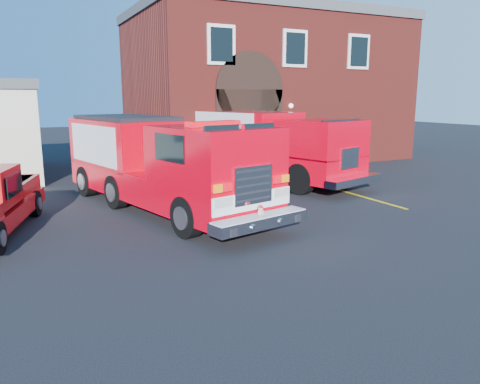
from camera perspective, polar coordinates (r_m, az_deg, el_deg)
name	(u,v)px	position (r m, az deg, el deg)	size (l,w,h in m)	color
ground	(221,230)	(13.13, -2.30, -4.62)	(100.00, 100.00, 0.00)	black
parking_stripe_near	(376,200)	(17.45, 16.23, -0.99)	(0.12, 3.00, 0.01)	yellow
parking_stripe_mid	(326,186)	(19.72, 10.41, 0.69)	(0.12, 3.00, 0.01)	yellow
parking_stripe_far	(288,176)	(22.16, 5.82, 2.01)	(0.12, 3.00, 0.01)	yellow
fire_station	(263,87)	(29.15, 2.87, 12.71)	(15.20, 10.20, 8.45)	maroon
fire_engine	(160,162)	(15.46, -9.70, 3.59)	(4.88, 10.12, 3.01)	black
secondary_truck	(264,144)	(20.65, 2.97, 5.90)	(5.34, 9.63, 2.99)	black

